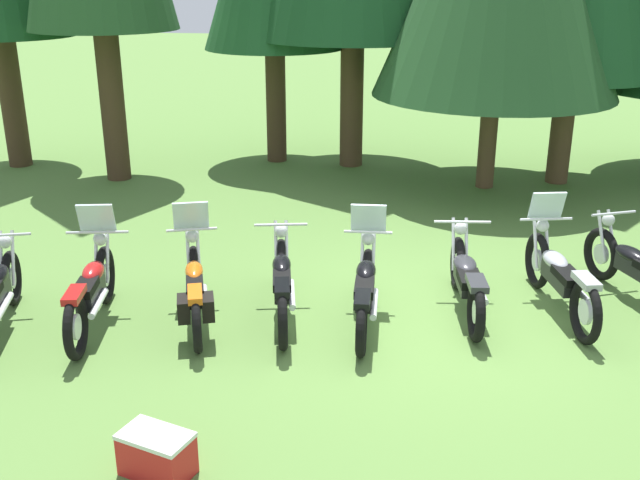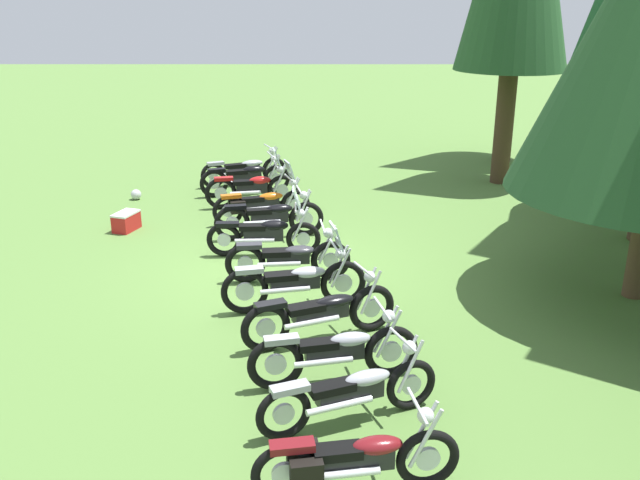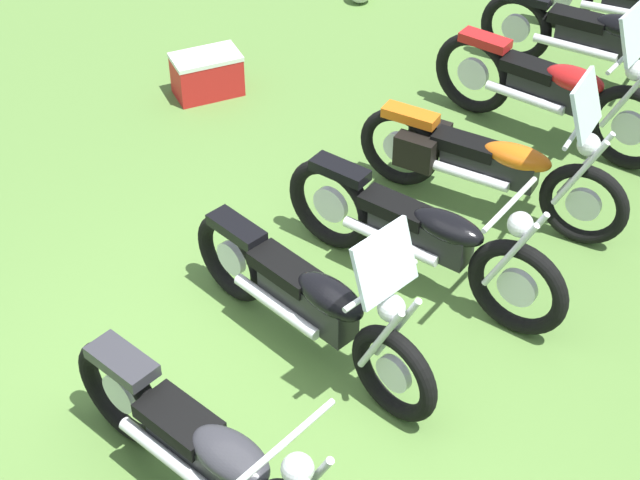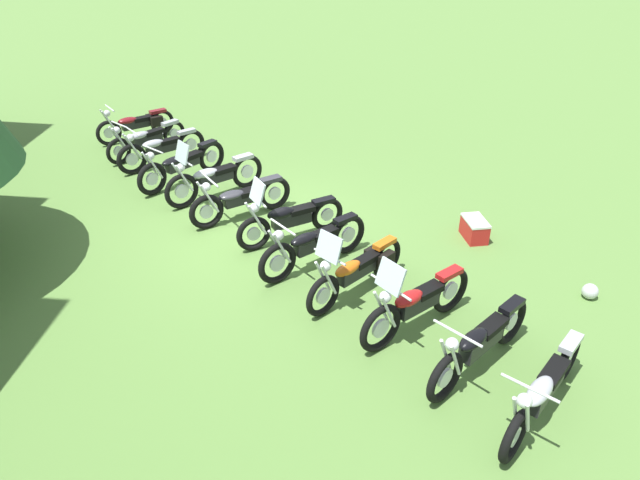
{
  "view_description": "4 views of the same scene",
  "coord_description": "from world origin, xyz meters",
  "px_view_note": "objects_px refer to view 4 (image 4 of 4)",
  "views": [
    {
      "loc": [
        -0.07,
        -8.44,
        4.1
      ],
      "look_at": [
        -1.33,
        0.62,
        0.71
      ],
      "focal_mm": 41.58,
      "sensor_mm": 36.0,
      "label": 1
    },
    {
      "loc": [
        11.63,
        0.76,
        4.74
      ],
      "look_at": [
        0.59,
        0.75,
        0.77
      ],
      "focal_mm": 38.13,
      "sensor_mm": 36.0,
      "label": 2
    },
    {
      "loc": [
        2.52,
        3.26,
        4.88
      ],
      "look_at": [
        -0.71,
        -0.27,
        0.96
      ],
      "focal_mm": 56.78,
      "sensor_mm": 36.0,
      "label": 3
    },
    {
      "loc": [
        -9.19,
        3.44,
        5.49
      ],
      "look_at": [
        -1.76,
        -0.36,
        0.56
      ],
      "focal_mm": 32.21,
      "sensor_mm": 36.0,
      "label": 4
    }
  ],
  "objects_px": {
    "motorcycle_10": "(146,139)",
    "motorcycle_11": "(137,124)",
    "motorcycle_9": "(161,148)",
    "picnic_cooler": "(474,229)",
    "motorcycle_2": "(416,303)",
    "dropped_helmet": "(590,291)",
    "motorcycle_0": "(544,389)",
    "motorcycle_3": "(358,269)",
    "motorcycle_6": "(241,199)",
    "motorcycle_1": "(480,343)",
    "motorcycle_4": "(313,244)",
    "motorcycle_7": "(214,177)",
    "motorcycle_8": "(182,164)",
    "motorcycle_5": "(290,219)"
  },
  "relations": [
    {
      "from": "motorcycle_10",
      "to": "motorcycle_11",
      "type": "relative_size",
      "value": 1.02
    },
    {
      "from": "motorcycle_9",
      "to": "picnic_cooler",
      "type": "relative_size",
      "value": 3.2
    },
    {
      "from": "motorcycle_2",
      "to": "dropped_helmet",
      "type": "xyz_separation_m",
      "value": [
        -0.63,
        -2.96,
        -0.35
      ]
    },
    {
      "from": "motorcycle_2",
      "to": "motorcycle_0",
      "type": "bearing_deg",
      "value": 90.59
    },
    {
      "from": "motorcycle_0",
      "to": "motorcycle_9",
      "type": "bearing_deg",
      "value": -100.09
    },
    {
      "from": "dropped_helmet",
      "to": "motorcycle_9",
      "type": "bearing_deg",
      "value": 29.39
    },
    {
      "from": "motorcycle_3",
      "to": "motorcycle_6",
      "type": "height_order",
      "value": "motorcycle_3"
    },
    {
      "from": "motorcycle_1",
      "to": "motorcycle_9",
      "type": "distance_m",
      "value": 9.13
    },
    {
      "from": "motorcycle_4",
      "to": "dropped_helmet",
      "type": "distance_m",
      "value": 4.54
    },
    {
      "from": "motorcycle_7",
      "to": "motorcycle_11",
      "type": "height_order",
      "value": "motorcycle_7"
    },
    {
      "from": "motorcycle_0",
      "to": "motorcycle_4",
      "type": "xyz_separation_m",
      "value": [
        4.26,
        0.98,
        0.03
      ]
    },
    {
      "from": "motorcycle_10",
      "to": "motorcycle_11",
      "type": "height_order",
      "value": "motorcycle_11"
    },
    {
      "from": "motorcycle_1",
      "to": "motorcycle_11",
      "type": "bearing_deg",
      "value": -95.71
    },
    {
      "from": "motorcycle_2",
      "to": "motorcycle_4",
      "type": "xyz_separation_m",
      "value": [
        2.2,
        0.56,
        -0.03
      ]
    },
    {
      "from": "motorcycle_8",
      "to": "motorcycle_9",
      "type": "distance_m",
      "value": 1.17
    },
    {
      "from": "motorcycle_8",
      "to": "motorcycle_2",
      "type": "bearing_deg",
      "value": 80.83
    },
    {
      "from": "motorcycle_3",
      "to": "motorcycle_10",
      "type": "xyz_separation_m",
      "value": [
        7.51,
        1.68,
        -0.03
      ]
    },
    {
      "from": "dropped_helmet",
      "to": "motorcycle_4",
      "type": "bearing_deg",
      "value": 51.18
    },
    {
      "from": "motorcycle_10",
      "to": "motorcycle_9",
      "type": "bearing_deg",
      "value": 78.49
    },
    {
      "from": "motorcycle_6",
      "to": "dropped_helmet",
      "type": "distance_m",
      "value": 6.48
    },
    {
      "from": "motorcycle_4",
      "to": "dropped_helmet",
      "type": "relative_size",
      "value": 8.83
    },
    {
      "from": "motorcycle_3",
      "to": "motorcycle_10",
      "type": "relative_size",
      "value": 0.99
    },
    {
      "from": "motorcycle_5",
      "to": "motorcycle_11",
      "type": "xyz_separation_m",
      "value": [
        6.7,
        1.38,
        -0.03
      ]
    },
    {
      "from": "motorcycle_4",
      "to": "motorcycle_7",
      "type": "bearing_deg",
      "value": -90.19
    },
    {
      "from": "motorcycle_0",
      "to": "picnic_cooler",
      "type": "height_order",
      "value": "motorcycle_0"
    },
    {
      "from": "motorcycle_4",
      "to": "motorcycle_7",
      "type": "height_order",
      "value": "motorcycle_7"
    },
    {
      "from": "motorcycle_9",
      "to": "dropped_helmet",
      "type": "height_order",
      "value": "motorcycle_9"
    },
    {
      "from": "motorcycle_7",
      "to": "motorcycle_4",
      "type": "bearing_deg",
      "value": 88.9
    },
    {
      "from": "motorcycle_1",
      "to": "dropped_helmet",
      "type": "relative_size",
      "value": 8.77
    },
    {
      "from": "motorcycle_8",
      "to": "picnic_cooler",
      "type": "distance_m",
      "value": 6.49
    },
    {
      "from": "motorcycle_2",
      "to": "motorcycle_9",
      "type": "distance_m",
      "value": 8.02
    },
    {
      "from": "motorcycle_1",
      "to": "motorcycle_10",
      "type": "distance_m",
      "value": 10.03
    },
    {
      "from": "motorcycle_6",
      "to": "motorcycle_9",
      "type": "height_order",
      "value": "motorcycle_9"
    },
    {
      "from": "motorcycle_9",
      "to": "motorcycle_0",
      "type": "bearing_deg",
      "value": 90.19
    },
    {
      "from": "motorcycle_0",
      "to": "motorcycle_11",
      "type": "xyz_separation_m",
      "value": [
        11.98,
        2.34,
        0.0
      ]
    },
    {
      "from": "motorcycle_5",
      "to": "motorcycle_7",
      "type": "height_order",
      "value": "motorcycle_7"
    },
    {
      "from": "motorcycle_4",
      "to": "motorcycle_10",
      "type": "distance_m",
      "value": 6.65
    },
    {
      "from": "motorcycle_0",
      "to": "motorcycle_9",
      "type": "relative_size",
      "value": 0.99
    },
    {
      "from": "motorcycle_4",
      "to": "motorcycle_7",
      "type": "xyz_separation_m",
      "value": [
        3.39,
        0.66,
        0.03
      ]
    },
    {
      "from": "motorcycle_3",
      "to": "motorcycle_11",
      "type": "xyz_separation_m",
      "value": [
        8.73,
        1.64,
        -0.03
      ]
    },
    {
      "from": "motorcycle_4",
      "to": "motorcycle_6",
      "type": "relative_size",
      "value": 1.02
    },
    {
      "from": "motorcycle_1",
      "to": "motorcycle_9",
      "type": "bearing_deg",
      "value": -93.89
    },
    {
      "from": "motorcycle_0",
      "to": "picnic_cooler",
      "type": "relative_size",
      "value": 3.16
    },
    {
      "from": "motorcycle_0",
      "to": "motorcycle_9",
      "type": "height_order",
      "value": "motorcycle_9"
    },
    {
      "from": "motorcycle_8",
      "to": "motorcycle_11",
      "type": "xyz_separation_m",
      "value": [
        3.26,
        0.31,
        -0.02
      ]
    },
    {
      "from": "motorcycle_4",
      "to": "dropped_helmet",
      "type": "xyz_separation_m",
      "value": [
        -2.84,
        -3.52,
        -0.32
      ]
    },
    {
      "from": "motorcycle_2",
      "to": "motorcycle_10",
      "type": "distance_m",
      "value": 8.92
    },
    {
      "from": "motorcycle_6",
      "to": "motorcycle_4",
      "type": "bearing_deg",
      "value": 96.03
    },
    {
      "from": "motorcycle_9",
      "to": "motorcycle_1",
      "type": "bearing_deg",
      "value": 90.64
    },
    {
      "from": "motorcycle_11",
      "to": "motorcycle_7",
      "type": "bearing_deg",
      "value": 89.89
    }
  ]
}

